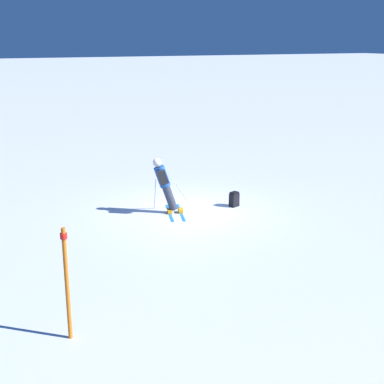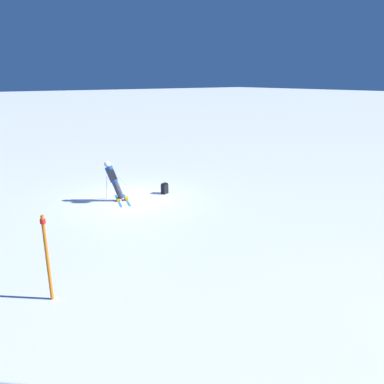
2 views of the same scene
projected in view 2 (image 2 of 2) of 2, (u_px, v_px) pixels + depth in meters
name	position (u px, v px, depth m)	size (l,w,h in m)	color
ground_plane	(130.00, 199.00, 16.72)	(300.00, 300.00, 0.00)	white
skier	(113.00, 179.00, 16.07)	(1.51, 1.83, 1.86)	#1E7AC6
spare_backpack	(165.00, 189.00, 17.43)	(0.35, 0.30, 0.50)	black
trail_marker	(47.00, 255.00, 8.81)	(0.13, 0.13, 2.19)	orange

